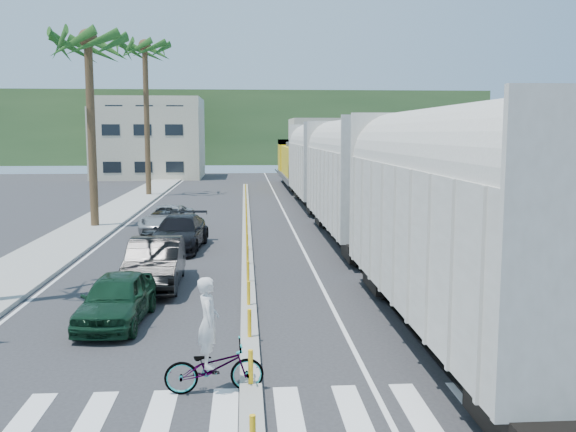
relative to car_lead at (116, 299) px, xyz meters
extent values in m
plane|color=#28282B|center=(3.61, -3.86, -0.69)|extent=(140.00, 140.00, 0.00)
cube|color=gray|center=(-4.89, 21.14, -0.62)|extent=(3.00, 90.00, 0.15)
cube|color=black|center=(7.89, 24.14, -0.66)|extent=(0.12, 100.00, 0.06)
cube|color=black|center=(9.33, 24.14, -0.66)|extent=(0.12, 100.00, 0.06)
cube|color=gray|center=(3.61, 16.14, -0.62)|extent=(0.45, 60.00, 0.15)
cylinder|color=yellow|center=(3.61, -4.86, -0.19)|extent=(0.10, 0.10, 0.70)
cylinder|color=yellow|center=(3.61, -1.86, -0.19)|extent=(0.10, 0.10, 0.70)
cylinder|color=yellow|center=(3.61, 1.14, -0.19)|extent=(0.10, 0.10, 0.70)
cylinder|color=yellow|center=(3.61, 4.14, -0.19)|extent=(0.10, 0.10, 0.70)
cylinder|color=yellow|center=(3.61, 7.14, -0.19)|extent=(0.10, 0.10, 0.70)
cylinder|color=yellow|center=(3.61, 10.14, -0.19)|extent=(0.10, 0.10, 0.70)
cylinder|color=yellow|center=(3.61, 13.14, -0.19)|extent=(0.10, 0.10, 0.70)
cylinder|color=yellow|center=(3.61, 16.14, -0.19)|extent=(0.10, 0.10, 0.70)
cylinder|color=yellow|center=(3.61, 19.14, -0.19)|extent=(0.10, 0.10, 0.70)
cylinder|color=yellow|center=(3.61, 22.14, -0.19)|extent=(0.10, 0.10, 0.70)
cylinder|color=yellow|center=(3.61, 25.14, -0.19)|extent=(0.10, 0.10, 0.70)
cylinder|color=yellow|center=(3.61, 28.14, -0.19)|extent=(0.10, 0.10, 0.70)
cylinder|color=yellow|center=(3.61, 31.14, -0.19)|extent=(0.10, 0.10, 0.70)
cylinder|color=yellow|center=(3.61, 34.14, -0.19)|extent=(0.10, 0.10, 0.70)
cylinder|color=yellow|center=(3.61, 37.14, -0.19)|extent=(0.10, 0.10, 0.70)
cube|color=silver|center=(3.61, -5.86, -0.69)|extent=(14.00, 2.20, 0.01)
cube|color=silver|center=(-3.19, 21.14, -0.69)|extent=(0.12, 90.00, 0.01)
cube|color=silver|center=(6.11, 21.14, -0.69)|extent=(0.12, 90.00, 0.01)
cube|color=#AFABA0|center=(8.61, -2.29, 2.01)|extent=(3.00, 12.88, 3.40)
cylinder|color=#AFABA0|center=(8.61, -2.29, 3.71)|extent=(2.90, 12.58, 2.90)
cube|color=black|center=(8.61, -2.29, -0.19)|extent=(2.60, 12.88, 1.00)
cube|color=#AFABA0|center=(8.61, 12.71, 2.01)|extent=(3.00, 12.88, 3.40)
cylinder|color=#AFABA0|center=(8.61, 12.71, 3.71)|extent=(2.90, 12.58, 2.90)
cube|color=black|center=(8.61, 12.71, -0.19)|extent=(2.60, 12.88, 1.00)
cube|color=#AFABA0|center=(8.61, 27.71, 2.01)|extent=(3.00, 12.88, 3.40)
cylinder|color=#AFABA0|center=(8.61, 27.71, 3.71)|extent=(2.90, 12.58, 2.90)
cube|color=black|center=(8.61, 27.71, -0.19)|extent=(2.60, 12.88, 1.00)
cube|color=#4C4C4F|center=(8.61, 43.71, 0.36)|extent=(3.00, 17.00, 0.50)
cube|color=gold|center=(8.61, 42.71, 1.91)|extent=(2.70, 12.24, 2.60)
cube|color=gold|center=(8.61, 49.49, 2.21)|extent=(3.00, 3.74, 3.20)
cube|color=black|center=(8.61, 43.71, -0.24)|extent=(2.60, 13.60, 0.90)
cylinder|color=brown|center=(-4.69, 18.14, 4.31)|extent=(0.44, 0.44, 10.00)
sphere|color=#1E4E18|center=(-4.69, 18.14, 9.46)|extent=(3.20, 3.20, 3.20)
cylinder|color=brown|center=(-4.39, 36.14, 5.31)|extent=(0.44, 0.44, 12.00)
sphere|color=#1E4E18|center=(-4.39, 36.14, 11.46)|extent=(3.20, 3.20, 3.20)
cube|color=#B9AF93|center=(-7.39, 58.14, 3.31)|extent=(12.00, 10.00, 8.00)
cube|color=#B9AF93|center=(-9.39, 74.14, 4.31)|extent=(14.00, 12.00, 10.00)
cube|color=#B9AF93|center=(15.61, 66.14, 2.81)|extent=(12.00, 10.00, 7.00)
cube|color=#385628|center=(3.61, 96.14, 5.31)|extent=(80.00, 20.00, 12.00)
imported|color=#10311E|center=(0.00, 0.00, 0.00)|extent=(2.10, 4.26, 1.39)
imported|color=black|center=(0.47, 4.24, 0.12)|extent=(1.92, 4.99, 1.62)
imported|color=black|center=(0.59, 11.23, 0.06)|extent=(3.04, 5.57, 1.51)
imported|color=#A2A5A7|center=(-0.58, 16.70, -0.01)|extent=(3.22, 5.33, 1.36)
imported|color=#9EA0A5|center=(2.87, -4.89, -0.17)|extent=(1.02, 2.10, 1.04)
imported|color=silver|center=(2.77, -4.89, 0.76)|extent=(0.73, 0.54, 1.82)
camera|label=1|loc=(3.51, -17.31, 4.49)|focal=40.00mm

